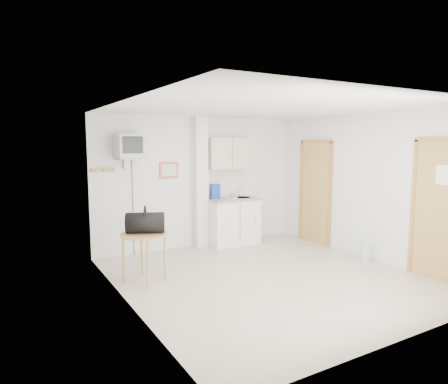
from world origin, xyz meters
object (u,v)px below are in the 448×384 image
crt_television (129,147)px  water_bottle (366,251)px  round_table (144,239)px  duffel_bag (145,222)px

crt_television → water_bottle: 4.39m
round_table → water_bottle: 3.71m
round_table → water_bottle: size_ratio=1.78×
crt_television → round_table: bearing=-99.0°
water_bottle → crt_television: bearing=146.7°
duffel_bag → round_table: bearing=-122.6°
round_table → duffel_bag: size_ratio=1.15×
crt_television → water_bottle: bearing=-33.3°
round_table → water_bottle: (3.56, -0.95, -0.44)m
crt_television → duffel_bag: size_ratio=3.48×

